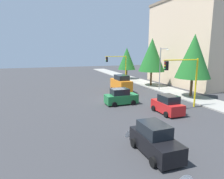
{
  "coord_description": "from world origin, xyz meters",
  "views": [
    {
      "loc": [
        23.9,
        -9.27,
        6.46
      ],
      "look_at": [
        -1.5,
        -0.07,
        1.2
      ],
      "focal_mm": 31.79,
      "sensor_mm": 36.0,
      "label": 1
    }
  ],
  "objects_px": {
    "tree_roadside_near": "(194,56)",
    "car_red": "(167,105)",
    "car_black": "(155,140)",
    "tree_roadside_mid": "(152,55)",
    "tree_roadside_far": "(127,59)",
    "car_green": "(121,97)",
    "street_lamp_curbside": "(161,64)",
    "traffic_signal_near_left": "(184,73)",
    "traffic_signal_far_left": "(118,64)",
    "delivery_van_orange": "(121,84)"
  },
  "relations": [
    {
      "from": "traffic_signal_far_left",
      "to": "car_red",
      "type": "distance_m",
      "value": 21.41
    },
    {
      "from": "tree_roadside_mid",
      "to": "car_black",
      "type": "relative_size",
      "value": 2.16
    },
    {
      "from": "tree_roadside_mid",
      "to": "delivery_van_orange",
      "type": "distance_m",
      "value": 9.26
    },
    {
      "from": "traffic_signal_far_left",
      "to": "tree_roadside_near",
      "type": "bearing_deg",
      "value": 16.79
    },
    {
      "from": "street_lamp_curbside",
      "to": "tree_roadside_near",
      "type": "bearing_deg",
      "value": 13.05
    },
    {
      "from": "street_lamp_curbside",
      "to": "tree_roadside_mid",
      "type": "distance_m",
      "value": 4.68
    },
    {
      "from": "tree_roadside_near",
      "to": "street_lamp_curbside",
      "type": "bearing_deg",
      "value": -166.95
    },
    {
      "from": "traffic_signal_near_left",
      "to": "delivery_van_orange",
      "type": "height_order",
      "value": "traffic_signal_near_left"
    },
    {
      "from": "street_lamp_curbside",
      "to": "tree_roadside_mid",
      "type": "xyz_separation_m",
      "value": [
        -4.39,
        0.8,
        1.41
      ]
    },
    {
      "from": "traffic_signal_near_left",
      "to": "delivery_van_orange",
      "type": "distance_m",
      "value": 11.44
    },
    {
      "from": "traffic_signal_near_left",
      "to": "street_lamp_curbside",
      "type": "relative_size",
      "value": 0.81
    },
    {
      "from": "traffic_signal_far_left",
      "to": "car_green",
      "type": "xyz_separation_m",
      "value": [
        16.0,
        -5.86,
        -3.02
      ]
    },
    {
      "from": "car_green",
      "to": "traffic_signal_near_left",
      "type": "bearing_deg",
      "value": 55.79
    },
    {
      "from": "tree_roadside_far",
      "to": "car_red",
      "type": "height_order",
      "value": "tree_roadside_far"
    },
    {
      "from": "car_black",
      "to": "tree_roadside_near",
      "type": "bearing_deg",
      "value": 131.8
    },
    {
      "from": "street_lamp_curbside",
      "to": "tree_roadside_far",
      "type": "height_order",
      "value": "tree_roadside_far"
    },
    {
      "from": "tree_roadside_near",
      "to": "car_black",
      "type": "distance_m",
      "value": 18.39
    },
    {
      "from": "car_green",
      "to": "tree_roadside_far",
      "type": "bearing_deg",
      "value": 154.15
    },
    {
      "from": "car_red",
      "to": "car_green",
      "type": "bearing_deg",
      "value": -147.45
    },
    {
      "from": "traffic_signal_near_left",
      "to": "car_green",
      "type": "relative_size",
      "value": 1.44
    },
    {
      "from": "tree_roadside_near",
      "to": "car_red",
      "type": "bearing_deg",
      "value": -56.07
    },
    {
      "from": "traffic_signal_far_left",
      "to": "tree_roadside_mid",
      "type": "relative_size",
      "value": 0.63
    },
    {
      "from": "tree_roadside_near",
      "to": "car_black",
      "type": "bearing_deg",
      "value": -48.2
    },
    {
      "from": "traffic_signal_near_left",
      "to": "delivery_van_orange",
      "type": "xyz_separation_m",
      "value": [
        -10.67,
        -3.09,
        -2.72
      ]
    },
    {
      "from": "tree_roadside_near",
      "to": "car_black",
      "type": "relative_size",
      "value": 2.16
    },
    {
      "from": "traffic_signal_near_left",
      "to": "tree_roadside_far",
      "type": "relative_size",
      "value": 0.78
    },
    {
      "from": "tree_roadside_mid",
      "to": "car_black",
      "type": "bearing_deg",
      "value": -30.25
    },
    {
      "from": "traffic_signal_far_left",
      "to": "tree_roadside_far",
      "type": "bearing_deg",
      "value": 136.27
    },
    {
      "from": "tree_roadside_far",
      "to": "car_black",
      "type": "height_order",
      "value": "tree_roadside_far"
    },
    {
      "from": "tree_roadside_far",
      "to": "car_green",
      "type": "distance_m",
      "value": 22.55
    },
    {
      "from": "traffic_signal_near_left",
      "to": "car_green",
      "type": "bearing_deg",
      "value": -124.21
    },
    {
      "from": "traffic_signal_near_left",
      "to": "car_green",
      "type": "distance_m",
      "value": 7.76
    },
    {
      "from": "tree_roadside_mid",
      "to": "car_red",
      "type": "xyz_separation_m",
      "value": [
        15.03,
        -6.98,
        -4.86
      ]
    },
    {
      "from": "traffic_signal_near_left",
      "to": "street_lamp_curbside",
      "type": "xyz_separation_m",
      "value": [
        -9.61,
        3.51,
        0.34
      ]
    },
    {
      "from": "street_lamp_curbside",
      "to": "delivery_van_orange",
      "type": "distance_m",
      "value": 7.35
    },
    {
      "from": "tree_roadside_mid",
      "to": "car_green",
      "type": "xyz_separation_m",
      "value": [
        10.0,
        -10.19,
        -4.86
      ]
    },
    {
      "from": "car_green",
      "to": "car_red",
      "type": "bearing_deg",
      "value": 32.55
    },
    {
      "from": "car_red",
      "to": "car_black",
      "type": "distance_m",
      "value": 8.9
    },
    {
      "from": "tree_roadside_near",
      "to": "car_red",
      "type": "distance_m",
      "value": 10.23
    },
    {
      "from": "tree_roadside_far",
      "to": "car_black",
      "type": "bearing_deg",
      "value": -21.02
    },
    {
      "from": "tree_roadside_near",
      "to": "delivery_van_orange",
      "type": "bearing_deg",
      "value": -130.2
    },
    {
      "from": "tree_roadside_near",
      "to": "car_green",
      "type": "bearing_deg",
      "value": -90.0
    },
    {
      "from": "street_lamp_curbside",
      "to": "car_black",
      "type": "bearing_deg",
      "value": -34.38
    },
    {
      "from": "tree_roadside_far",
      "to": "tree_roadside_near",
      "type": "relative_size",
      "value": 0.83
    },
    {
      "from": "tree_roadside_mid",
      "to": "car_black",
      "type": "xyz_separation_m",
      "value": [
        21.83,
        -12.73,
        -4.86
      ]
    },
    {
      "from": "traffic_signal_near_left",
      "to": "tree_roadside_near",
      "type": "distance_m",
      "value": 6.49
    },
    {
      "from": "tree_roadside_far",
      "to": "car_red",
      "type": "xyz_separation_m",
      "value": [
        25.03,
        -6.48,
        -3.85
      ]
    },
    {
      "from": "street_lamp_curbside",
      "to": "car_red",
      "type": "xyz_separation_m",
      "value": [
        10.64,
        -6.18,
        -3.45
      ]
    },
    {
      "from": "car_green",
      "to": "car_black",
      "type": "bearing_deg",
      "value": -12.12
    },
    {
      "from": "traffic_signal_near_left",
      "to": "car_red",
      "type": "relative_size",
      "value": 1.51
    }
  ]
}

